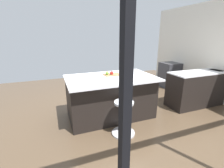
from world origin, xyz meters
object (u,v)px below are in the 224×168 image
(oven_range, at_px, (169,75))
(cutting_board, at_px, (112,75))
(stool_by_window, at_px, (124,119))
(apple_green, at_px, (107,73))
(kitchen_island, at_px, (110,96))
(apple_red, at_px, (112,73))

(oven_range, distance_m, cutting_board, 3.00)
(stool_by_window, bearing_deg, apple_green, -89.55)
(cutting_board, bearing_deg, kitchen_island, 57.71)
(cutting_board, bearing_deg, oven_range, -156.13)
(oven_range, height_order, stool_by_window, oven_range)
(apple_green, bearing_deg, apple_red, 168.45)
(apple_red, bearing_deg, kitchen_island, 55.20)
(cutting_board, xyz_separation_m, apple_red, (0.01, 0.03, 0.05))
(stool_by_window, relative_size, apple_red, 8.46)
(kitchen_island, distance_m, apple_red, 0.54)
(cutting_board, height_order, apple_red, apple_red)
(cutting_board, bearing_deg, apple_red, 67.22)
(oven_range, relative_size, stool_by_window, 1.33)
(stool_by_window, distance_m, cutting_board, 1.11)
(oven_range, distance_m, kitchen_island, 3.08)
(apple_green, bearing_deg, stool_by_window, 90.45)
(oven_range, bearing_deg, kitchen_island, 25.39)
(stool_by_window, relative_size, cutting_board, 1.84)
(apple_red, bearing_deg, stool_by_window, 83.73)
(stool_by_window, bearing_deg, apple_red, -96.27)
(kitchen_island, relative_size, cutting_board, 5.34)
(kitchen_island, bearing_deg, oven_range, -154.61)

